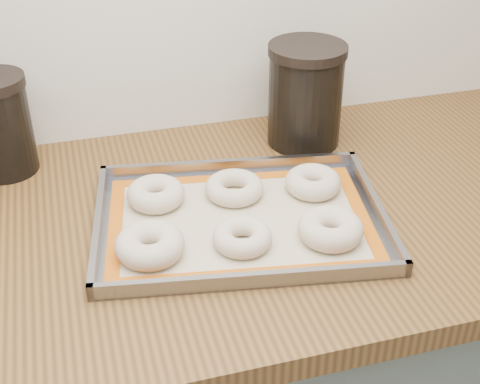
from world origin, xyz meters
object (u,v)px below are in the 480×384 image
object	(u,v)px
baking_tray	(240,220)
bagel_front_right	(330,229)
bagel_back_mid	(234,188)
bagel_back_right	(313,182)
canister_right	(305,95)
bagel_front_left	(150,245)
bagel_back_left	(156,194)
bagel_front_mid	(242,237)

from	to	relation	value
baking_tray	bagel_front_right	world-z (taller)	bagel_front_right
bagel_back_mid	baking_tray	bearing A→B (deg)	-98.47
bagel_back_right	canister_right	size ratio (longest dim) A/B	0.49
bagel_front_right	canister_right	xyz separation A→B (m)	(0.07, 0.32, 0.08)
bagel_front_left	bagel_back_left	world-z (taller)	bagel_front_left
bagel_front_right	bagel_back_left	world-z (taller)	bagel_front_right
canister_right	bagel_front_left	bearing A→B (deg)	-140.60
bagel_back_mid	bagel_back_right	size ratio (longest dim) A/B	1.04
bagel_back_left	bagel_front_mid	bearing A→B (deg)	-55.21
bagel_front_right	bagel_back_left	distance (m)	0.30
bagel_front_right	bagel_back_right	world-z (taller)	bagel_front_right
bagel_front_right	canister_right	world-z (taller)	canister_right
bagel_front_mid	canister_right	bearing A→B (deg)	55.04
bagel_front_mid	baking_tray	bearing A→B (deg)	77.21
baking_tray	bagel_front_left	size ratio (longest dim) A/B	4.87
bagel_front_left	canister_right	bearing A→B (deg)	39.40
bagel_back_mid	bagel_front_left	bearing A→B (deg)	-142.71
baking_tray	bagel_front_right	distance (m)	0.15
bagel_back_mid	canister_right	xyz separation A→B (m)	(0.18, 0.16, 0.08)
bagel_front_mid	bagel_back_left	size ratio (longest dim) A/B	0.95
baking_tray	bagel_front_mid	world-z (taller)	bagel_front_mid
bagel_front_mid	bagel_back_right	bearing A→B (deg)	36.20
bagel_back_right	canister_right	bearing A→B (deg)	74.60
bagel_back_right	bagel_front_mid	bearing A→B (deg)	-143.80
bagel_front_left	bagel_back_mid	xyz separation A→B (m)	(0.16, 0.13, -0.00)
bagel_front_left	bagel_front_right	xyz separation A→B (m)	(0.27, -0.03, -0.00)
baking_tray	canister_right	size ratio (longest dim) A/B	2.57
bagel_back_right	bagel_front_right	bearing A→B (deg)	-100.01
bagel_front_left	bagel_back_left	distance (m)	0.14
bagel_front_left	bagel_front_mid	xyz separation A→B (m)	(0.14, -0.01, -0.00)
bagel_front_left	baking_tray	bearing A→B (deg)	18.19
baking_tray	bagel_front_left	bearing A→B (deg)	-161.81
bagel_back_left	canister_right	distance (m)	0.36
bagel_front_left	bagel_front_right	distance (m)	0.28
bagel_back_right	canister_right	distance (m)	0.21
baking_tray	bagel_front_mid	bearing A→B (deg)	-102.79
bagel_back_right	canister_right	world-z (taller)	canister_right
bagel_back_left	bagel_back_mid	world-z (taller)	bagel_back_left
bagel_back_mid	canister_right	world-z (taller)	canister_right
bagel_front_right	bagel_back_left	xyz separation A→B (m)	(-0.24, 0.17, -0.00)
bagel_back_right	canister_right	xyz separation A→B (m)	(0.05, 0.18, 0.08)
bagel_front_mid	bagel_back_left	world-z (taller)	bagel_back_left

